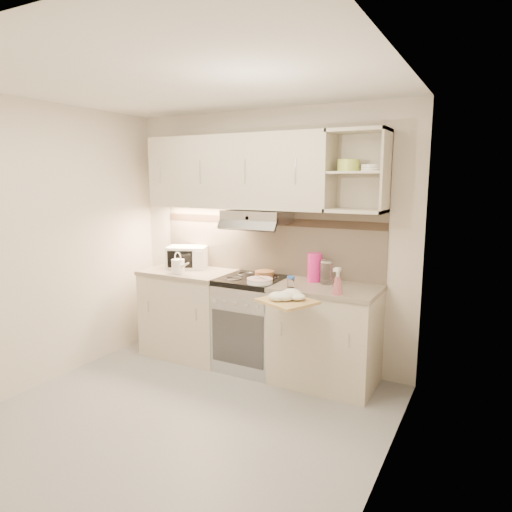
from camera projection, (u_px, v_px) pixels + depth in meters
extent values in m
plane|color=gray|center=(185.00, 417.00, 3.56)|extent=(3.00, 3.00, 0.00)
cube|color=beige|center=(267.00, 238.00, 4.57)|extent=(3.00, 0.04, 2.50)
cube|color=beige|center=(45.00, 246.00, 4.05)|extent=(0.04, 2.80, 2.50)
cube|color=beige|center=(388.00, 281.00, 2.65)|extent=(0.04, 2.80, 2.50)
cube|color=white|center=(176.00, 81.00, 3.14)|extent=(3.00, 2.80, 0.04)
cube|color=#C6B299|center=(266.00, 241.00, 4.57)|extent=(2.40, 0.02, 0.64)
cube|color=#33261B|center=(266.00, 221.00, 4.52)|extent=(2.40, 0.01, 0.08)
cube|color=beige|center=(236.00, 172.00, 4.43)|extent=(1.90, 0.34, 0.70)
cube|color=beige|center=(358.00, 171.00, 3.87)|extent=(0.50, 0.34, 0.70)
cylinder|color=#B2C84D|center=(349.00, 165.00, 3.90)|extent=(0.19, 0.19, 0.10)
cylinder|color=white|center=(372.00, 168.00, 3.81)|extent=(0.18, 0.18, 0.06)
cube|color=#B7B7BC|center=(257.00, 216.00, 4.36)|extent=(0.60, 0.40, 0.12)
cube|color=beige|center=(190.00, 314.00, 4.80)|extent=(0.90, 0.60, 0.86)
cube|color=gray|center=(189.00, 272.00, 4.72)|extent=(0.92, 0.62, 0.04)
cube|color=beige|center=(326.00, 337.00, 4.10)|extent=(0.90, 0.60, 0.86)
cube|color=gray|center=(327.00, 289.00, 4.02)|extent=(0.92, 0.62, 0.04)
cube|color=#B7B7BC|center=(252.00, 325.00, 4.45)|extent=(0.60, 0.58, 0.85)
cube|color=black|center=(252.00, 280.00, 4.37)|extent=(0.60, 0.60, 0.05)
cube|color=white|center=(188.00, 257.00, 4.85)|extent=(0.49, 0.43, 0.23)
cube|color=black|center=(179.00, 259.00, 4.72)|extent=(0.25, 0.12, 0.18)
cylinder|color=white|center=(178.00, 266.00, 4.57)|extent=(0.13, 0.13, 0.14)
cone|color=white|center=(184.00, 266.00, 4.50)|extent=(0.18, 0.09, 0.11)
torus|color=white|center=(178.00, 257.00, 4.56)|extent=(0.11, 0.05, 0.11)
cylinder|color=white|center=(260.00, 282.00, 4.14)|extent=(0.24, 0.24, 0.01)
cylinder|color=white|center=(260.00, 281.00, 4.14)|extent=(0.24, 0.24, 0.01)
cylinder|color=white|center=(260.00, 279.00, 4.13)|extent=(0.24, 0.24, 0.01)
cube|color=silver|center=(260.00, 278.00, 4.13)|extent=(0.15, 0.07, 0.01)
cylinder|color=#935D42|center=(265.00, 273.00, 4.45)|extent=(0.19, 0.19, 0.05)
cylinder|color=#E01E83|center=(315.00, 267.00, 4.20)|extent=(0.13, 0.13, 0.26)
cube|color=#E01E83|center=(322.00, 264.00, 4.16)|extent=(0.02, 0.03, 0.11)
cylinder|color=white|center=(327.00, 273.00, 4.10)|extent=(0.11, 0.11, 0.20)
cylinder|color=#B7B7BC|center=(327.00, 262.00, 4.08)|extent=(0.11, 0.11, 0.02)
cylinder|color=white|center=(291.00, 283.00, 3.98)|extent=(0.06, 0.06, 0.08)
cylinder|color=blue|center=(291.00, 277.00, 3.97)|extent=(0.07, 0.07, 0.02)
cone|color=pink|center=(337.00, 285.00, 3.74)|extent=(0.09, 0.09, 0.15)
cube|color=tan|center=(287.00, 301.00, 3.64)|extent=(0.52, 0.50, 0.02)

